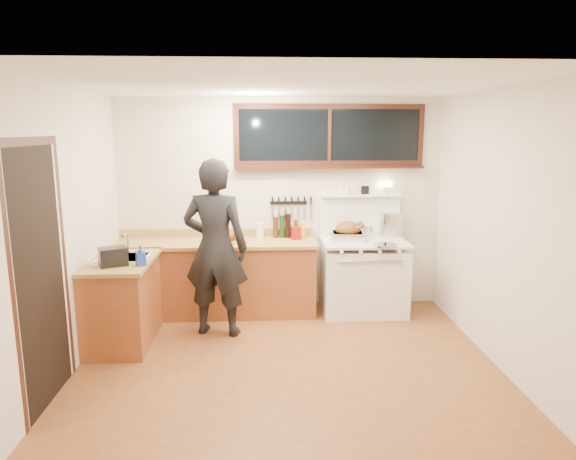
{
  "coord_description": "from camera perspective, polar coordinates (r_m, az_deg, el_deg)",
  "views": [
    {
      "loc": [
        -0.23,
        -4.59,
        2.23
      ],
      "look_at": [
        0.05,
        0.85,
        1.15
      ],
      "focal_mm": 32.0,
      "sensor_mm": 36.0,
      "label": 1
    }
  ],
  "objects": [
    {
      "name": "vintage_stove",
      "position": [
        6.37,
        8.35,
        -4.97
      ],
      "size": [
        1.02,
        0.74,
        1.58
      ],
      "color": "white",
      "rests_on": "ground"
    },
    {
      "name": "cutting_board",
      "position": [
        6.14,
        -6.67,
        -0.85
      ],
      "size": [
        0.47,
        0.41,
        0.14
      ],
      "color": "#A68442",
      "rests_on": "counter_back"
    },
    {
      "name": "ground_plane",
      "position": [
        5.11,
        -0.08,
        -14.78
      ],
      "size": [
        4.0,
        3.5,
        0.02
      ],
      "primitive_type": "cube",
      "color": "brown"
    },
    {
      "name": "roast_turkey",
      "position": [
        6.23,
        6.67,
        -0.23
      ],
      "size": [
        0.43,
        0.33,
        0.24
      ],
      "color": "silver",
      "rests_on": "vintage_stove"
    },
    {
      "name": "room_shell",
      "position": [
        4.63,
        -0.08,
        4.02
      ],
      "size": [
        4.1,
        3.6,
        2.65
      ],
      "color": "beige",
      "rests_on": "ground"
    },
    {
      "name": "saucepan",
      "position": [
        6.54,
        8.58,
        -0.04
      ],
      "size": [
        0.2,
        0.31,
        0.13
      ],
      "color": "silver",
      "rests_on": "vintage_stove"
    },
    {
      "name": "pitcher",
      "position": [
        6.34,
        -3.17,
        -0.06
      ],
      "size": [
        0.12,
        0.12,
        0.18
      ],
      "color": "white",
      "rests_on": "counter_back"
    },
    {
      "name": "bottle_cluster",
      "position": [
        6.34,
        -0.14,
        0.31
      ],
      "size": [
        0.4,
        0.07,
        0.3
      ],
      "color": "black",
      "rests_on": "counter_back"
    },
    {
      "name": "sink_unit",
      "position": [
        5.66,
        -17.74,
        -3.48
      ],
      "size": [
        0.5,
        0.45,
        0.37
      ],
      "color": "white",
      "rests_on": "counter_left"
    },
    {
      "name": "toaster",
      "position": [
        5.34,
        -18.86,
        -2.81
      ],
      "size": [
        0.31,
        0.27,
        0.18
      ],
      "color": "black",
      "rests_on": "counter_left"
    },
    {
      "name": "coffee_tin",
      "position": [
        6.24,
        0.89,
        -0.34
      ],
      "size": [
        0.12,
        0.11,
        0.16
      ],
      "color": "maroon",
      "rests_on": "counter_back"
    },
    {
      "name": "counter_left",
      "position": [
        5.7,
        -17.89,
        -7.52
      ],
      "size": [
        0.64,
        1.09,
        0.9
      ],
      "color": "brown",
      "rests_on": "ground"
    },
    {
      "name": "left_doorway",
      "position": [
        4.55,
        -25.7,
        -4.47
      ],
      "size": [
        0.02,
        1.04,
        2.17
      ],
      "color": "black",
      "rests_on": "ground"
    },
    {
      "name": "pot_lid",
      "position": [
        6.0,
        10.74,
        -1.65
      ],
      "size": [
        0.35,
        0.35,
        0.04
      ],
      "color": "silver",
      "rests_on": "vintage_stove"
    },
    {
      "name": "stockpot",
      "position": [
        6.59,
        11.47,
        0.68
      ],
      "size": [
        0.41,
        0.41,
        0.3
      ],
      "color": "silver",
      "rests_on": "vintage_stove"
    },
    {
      "name": "man",
      "position": [
        5.57,
        -8.06,
        -1.99
      ],
      "size": [
        0.78,
        0.6,
        1.93
      ],
      "color": "black",
      "rests_on": "ground"
    },
    {
      "name": "knife_strip",
      "position": [
        6.39,
        0.23,
        2.94
      ],
      "size": [
        0.52,
        0.03,
        0.28
      ],
      "color": "black",
      "rests_on": "room_shell"
    },
    {
      "name": "soap_bottle",
      "position": [
        5.26,
        -16.06,
        -2.73
      ],
      "size": [
        0.12,
        0.12,
        0.2
      ],
      "color": "#223BAC",
      "rests_on": "counter_left"
    },
    {
      "name": "counter_back",
      "position": [
        6.32,
        -8.03,
        -5.21
      ],
      "size": [
        2.44,
        0.64,
        1.0
      ],
      "color": "brown",
      "rests_on": "ground"
    },
    {
      "name": "back_window",
      "position": [
        6.36,
        4.62,
        9.69
      ],
      "size": [
        2.32,
        0.13,
        0.77
      ],
      "color": "black",
      "rests_on": "room_shell"
    }
  ]
}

